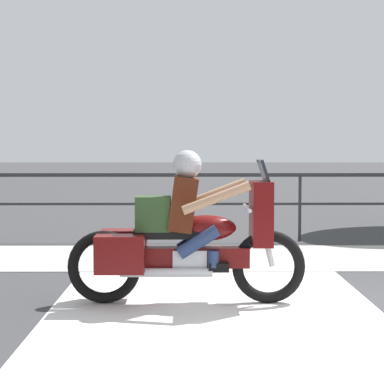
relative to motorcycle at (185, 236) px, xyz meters
The scene contains 5 objects.
ground_plane 2.04m from the motorcycle, 11.07° to the right, with size 120.00×120.00×0.00m, color #38383A.
sidewalk_band 3.63m from the motorcycle, 58.10° to the left, with size 44.00×2.40×0.01m, color #A8A59E.
crosswalk_band 0.93m from the motorcycle, 63.48° to the right, with size 3.19×6.00×0.01m, color silver.
fence_railing 5.19m from the motorcycle, 68.65° to the left, with size 36.00×0.05×1.13m.
motorcycle is the anchor object (origin of this frame).
Camera 1 is at (-1.88, -7.07, 1.60)m, focal length 70.00 mm.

